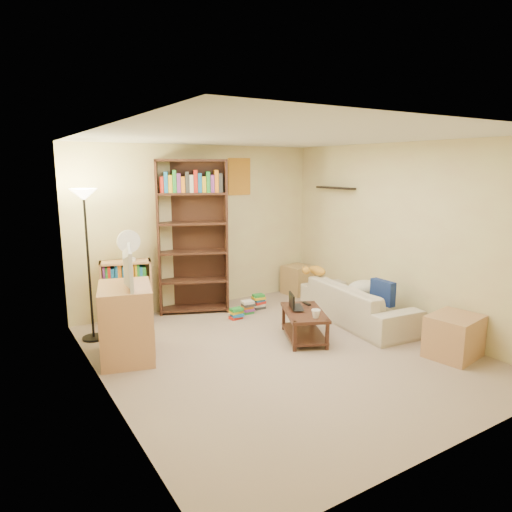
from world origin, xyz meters
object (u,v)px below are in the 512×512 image
tabby_cat (315,271)px  short_bookshelf (127,292)px  television (123,267)px  end_cabinet (454,336)px  coffee_table (304,322)px  side_table (298,280)px  desk_fan (129,245)px  tv_stand (126,322)px  floor_lamp (85,221)px  mug (316,314)px  sofa (357,303)px  laptop (301,308)px  tall_bookshelf (193,233)px

tabby_cat → short_bookshelf: short_bookshelf is taller
television → end_cabinet: (3.24, -1.96, -0.83)m
coffee_table → side_table: side_table is taller
tabby_cat → side_table: bearing=69.2°
desk_fan → tv_stand: bearing=-109.2°
end_cabinet → floor_lamp: bearing=141.3°
mug → short_bookshelf: bearing=128.7°
floor_lamp → side_table: (3.52, 0.35, -1.28)m
television → side_table: television is taller
mug → television: size_ratio=0.17×
desk_fan → side_table: size_ratio=0.89×
mug → coffee_table: bearing=80.7°
short_bookshelf → end_cabinet: 4.29m
sofa → desk_fan: (-2.74, 1.64, 0.85)m
television → side_table: size_ratio=1.52×
coffee_table → floor_lamp: bearing=173.1°
television → end_cabinet: bearing=-106.1°
laptop → tabby_cat: bearing=-20.2°
mug → end_cabinet: bearing=-41.5°
side_table → tall_bookshelf: bearing=179.1°
floor_lamp → end_cabinet: floor_lamp is taller
sofa → television: 3.28m
coffee_table → tall_bookshelf: (-0.72, 1.80, 0.97)m
tv_stand → end_cabinet: (3.24, -1.96, -0.18)m
tv_stand → floor_lamp: size_ratio=0.45×
tabby_cat → end_cabinet: size_ratio=0.74×
sofa → tabby_cat: bearing=18.6°
television → floor_lamp: 0.95m
sofa → laptop: 1.04m
coffee_table → tabby_cat: bearing=69.9°
sofa → laptop: sofa is taller
coffee_table → laptop: size_ratio=2.44×
sofa → coffee_table: sofa is taller
desk_fan → floor_lamp: size_ratio=0.23×
tv_stand → end_cabinet: 3.79m
laptop → floor_lamp: floor_lamp is taller
coffee_table → floor_lamp: floor_lamp is taller
side_table → television: bearing=-160.7°
mug → tv_stand: tv_stand is taller
coffee_table → end_cabinet: size_ratio=1.63×
tabby_cat → tall_bookshelf: size_ratio=0.19×
tall_bookshelf → end_cabinet: tall_bookshelf is taller
laptop → desk_fan: desk_fan is taller
end_cabinet → desk_fan: bearing=132.2°
desk_fan → floor_lamp: 0.82m
floor_lamp → side_table: size_ratio=3.90×
tv_stand → sofa: bearing=6.4°
sofa → tall_bookshelf: 2.60m
tv_stand → desk_fan: 1.42m
coffee_table → laptop: (0.02, 0.10, 0.15)m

